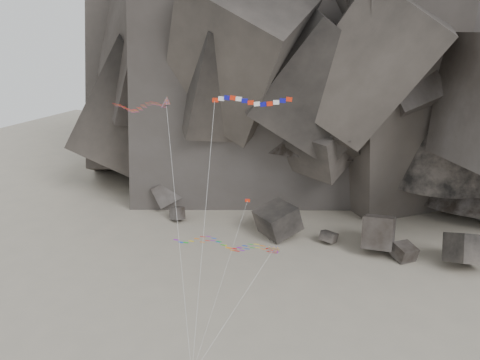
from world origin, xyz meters
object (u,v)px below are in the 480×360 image
(banner_kite, at_px, (251,103))
(parafoil_kite, at_px, (220,243))
(delta_kite, at_px, (137,106))
(pennant_kite, at_px, (238,228))

(banner_kite, distance_m, parafoil_kite, 20.53)
(delta_kite, height_order, pennant_kite, delta_kite)
(parafoil_kite, bearing_deg, pennant_kite, -27.98)
(parafoil_kite, relative_size, pennant_kite, 0.93)
(banner_kite, relative_size, pennant_kite, 1.82)
(parafoil_kite, bearing_deg, banner_kite, -16.48)
(delta_kite, xyz_separation_m, parafoil_kite, (10.73, 1.58, -18.32))
(delta_kite, bearing_deg, parafoil_kite, 27.79)
(delta_kite, distance_m, parafoil_kite, 21.29)
(pennant_kite, bearing_deg, parafoil_kite, 133.76)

